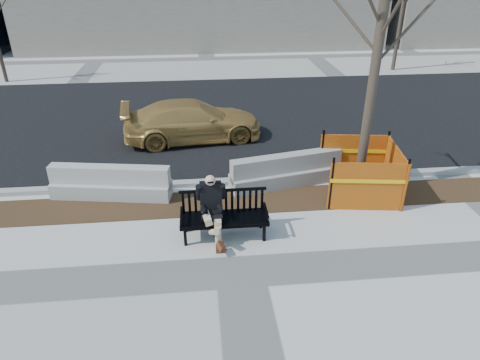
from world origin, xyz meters
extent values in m
plane|color=beige|center=(0.00, 0.00, 0.00)|extent=(120.00, 120.00, 0.00)
cube|color=#47301C|center=(0.00, 2.60, 0.00)|extent=(40.00, 1.20, 0.02)
cube|color=black|center=(0.00, 8.80, 0.00)|extent=(60.00, 10.40, 0.01)
cube|color=#9E9B93|center=(0.00, 3.55, 0.06)|extent=(60.00, 0.25, 0.12)
imported|color=#B38841|center=(-0.84, 6.70, 0.00)|extent=(4.57, 2.31, 1.27)
camera|label=1|loc=(-0.66, -6.46, 5.44)|focal=32.35mm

